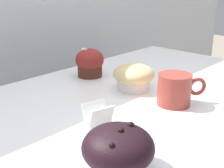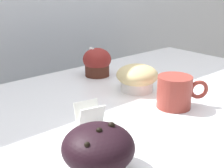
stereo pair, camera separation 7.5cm
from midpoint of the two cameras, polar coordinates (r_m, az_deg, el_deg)
wall_back at (r=1.28m, az=-18.31°, el=3.13°), size 3.20×0.10×1.80m
muffin_front_center at (r=0.83m, az=1.43°, el=1.32°), size 0.11×0.11×0.07m
muffin_back_left at (r=0.49m, az=-3.34°, el=-12.15°), size 0.11×0.11×0.08m
muffin_back_right at (r=0.95m, az=-6.36°, el=3.86°), size 0.09×0.09×0.09m
coffee_cup at (r=0.74m, az=8.66°, el=-0.92°), size 0.11×0.09×0.08m
price_card at (r=0.60m, az=-6.10°, el=-6.38°), size 0.06×0.05×0.06m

